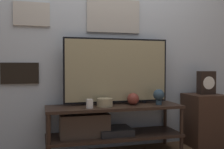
# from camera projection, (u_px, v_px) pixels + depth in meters

# --- Properties ---
(wall_back) EXTENTS (6.40, 0.08, 2.70)m
(wall_back) POSITION_uv_depth(u_px,v_px,m) (108.00, 32.00, 3.08)
(wall_back) COLOR #B2BCC6
(wall_back) RESTS_ON ground_plane
(media_console) EXTENTS (1.47, 0.45, 0.53)m
(media_console) POSITION_uv_depth(u_px,v_px,m) (104.00, 124.00, 2.81)
(media_console) COLOR black
(media_console) RESTS_ON ground_plane
(television) EXTENTS (1.19, 0.05, 0.74)m
(television) POSITION_uv_depth(u_px,v_px,m) (117.00, 71.00, 2.94)
(television) COLOR black
(television) RESTS_ON media_console
(vase_wide_bowl) EXTENTS (0.17, 0.17, 0.09)m
(vase_wide_bowl) POSITION_uv_depth(u_px,v_px,m) (105.00, 103.00, 2.76)
(vase_wide_bowl) COLOR tan
(vase_wide_bowl) RESTS_ON media_console
(vase_round_glass) EXTENTS (0.13, 0.13, 0.13)m
(vase_round_glass) POSITION_uv_depth(u_px,v_px,m) (133.00, 99.00, 2.88)
(vase_round_glass) COLOR brown
(vase_round_glass) RESTS_ON media_console
(candle_jar) EXTENTS (0.07, 0.07, 0.09)m
(candle_jar) POSITION_uv_depth(u_px,v_px,m) (90.00, 104.00, 2.65)
(candle_jar) COLOR silver
(candle_jar) RESTS_ON media_console
(decorative_bust) EXTENTS (0.12, 0.12, 0.17)m
(decorative_bust) POSITION_uv_depth(u_px,v_px,m) (159.00, 95.00, 2.89)
(decorative_bust) COLOR #2D4251
(decorative_bust) RESTS_ON media_console
(side_table) EXTENTS (0.41, 0.40, 0.62)m
(side_table) POSITION_uv_depth(u_px,v_px,m) (204.00, 120.00, 3.17)
(side_table) COLOR #382319
(side_table) RESTS_ON ground_plane
(mantel_clock) EXTENTS (0.21, 0.11, 0.28)m
(mantel_clock) POSITION_uv_depth(u_px,v_px,m) (206.00, 83.00, 3.17)
(mantel_clock) COLOR black
(mantel_clock) RESTS_ON side_table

